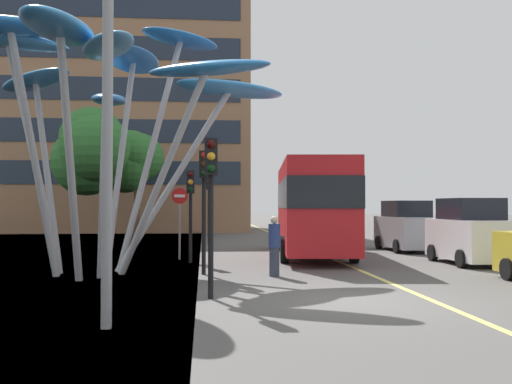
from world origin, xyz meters
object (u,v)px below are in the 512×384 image
object	(u,v)px
traffic_light_kerb_near	(211,182)
car_parked_far	(406,227)
traffic_light_opposite	(209,193)
street_lamp	(126,11)
no_entry_sign	(180,212)
leaf_sculpture	(106,75)
traffic_light_island_mid	(191,196)
car_parked_mid	(470,233)
pedestrian	(274,246)
traffic_light_kerb_far	(204,185)
red_bus	(312,203)

from	to	relation	value
traffic_light_kerb_near	car_parked_far	xyz separation A→B (m)	(8.79, 12.47, -1.48)
traffic_light_opposite	street_lamp	distance (m)	19.88
traffic_light_opposite	no_entry_sign	xyz separation A→B (m)	(-1.15, -7.53, -0.85)
leaf_sculpture	no_entry_sign	distance (m)	6.25
leaf_sculpture	traffic_light_opposite	distance (m)	12.58
traffic_light_island_mid	car_parked_mid	distance (m)	9.79
traffic_light_opposite	pedestrian	size ratio (longest dim) A/B	2.11
traffic_light_kerb_far	no_entry_sign	size ratio (longest dim) A/B	1.35
car_parked_far	traffic_light_island_mid	bearing A→B (deg)	-154.21
red_bus	pedestrian	bearing A→B (deg)	-109.95
red_bus	traffic_light_kerb_far	distance (m)	7.23
red_bus	car_parked_mid	xyz separation A→B (m)	(4.86, -3.49, -1.05)
traffic_light_opposite	car_parked_mid	size ratio (longest dim) A/B	0.94
leaf_sculpture	street_lamp	distance (m)	8.15
no_entry_sign	traffic_light_kerb_far	bearing A→B (deg)	-79.57
traffic_light_opposite	traffic_light_island_mid	bearing A→B (deg)	-94.60
leaf_sculpture	car_parked_far	distance (m)	14.82
traffic_light_kerb_far	car_parked_mid	xyz separation A→B (m)	(9.16, 2.30, -1.56)
traffic_light_opposite	pedestrian	distance (m)	13.20
traffic_light_kerb_near	traffic_light_kerb_far	bearing A→B (deg)	92.01
leaf_sculpture	traffic_light_kerb_far	world-z (taller)	leaf_sculpture
red_bus	car_parked_far	world-z (taller)	red_bus
red_bus	car_parked_far	size ratio (longest dim) A/B	2.42
traffic_light_island_mid	car_parked_mid	size ratio (longest dim) A/B	0.84
leaf_sculpture	street_lamp	world-z (taller)	street_lamp
leaf_sculpture	traffic_light_kerb_far	xyz separation A→B (m)	(2.96, -0.74, -3.34)
traffic_light_kerb_near	traffic_light_kerb_far	size ratio (longest dim) A/B	0.96
car_parked_far	street_lamp	xyz separation A→B (m)	(-10.24, -15.28, 4.23)
leaf_sculpture	traffic_light_kerb_near	distance (m)	6.92
car_parked_mid	street_lamp	size ratio (longest dim) A/B	0.46
traffic_light_kerb_near	traffic_light_kerb_far	world-z (taller)	traffic_light_kerb_far
red_bus	traffic_light_kerb_near	size ratio (longest dim) A/B	2.87
leaf_sculpture	street_lamp	bearing A→B (deg)	-78.16
leaf_sculpture	traffic_light_kerb_near	bearing A→B (deg)	-58.74
traffic_light_opposite	car_parked_mid	world-z (taller)	traffic_light_opposite
traffic_light_kerb_near	traffic_light_island_mid	xyz separation A→B (m)	(-0.62, 7.92, -0.17)
traffic_light_island_mid	street_lamp	size ratio (longest dim) A/B	0.38
traffic_light_island_mid	no_entry_sign	world-z (taller)	traffic_light_island_mid
traffic_light_island_mid	street_lamp	distance (m)	11.15
traffic_light_kerb_near	traffic_light_kerb_far	xyz separation A→B (m)	(-0.15, 4.39, 0.10)
leaf_sculpture	no_entry_sign	world-z (taller)	leaf_sculpture
no_entry_sign	traffic_light_opposite	bearing A→B (deg)	81.31
traffic_light_kerb_far	car_parked_mid	world-z (taller)	traffic_light_kerb_far
car_parked_far	traffic_light_kerb_far	bearing A→B (deg)	-137.92
traffic_light_opposite	car_parked_far	bearing A→B (deg)	-26.61
car_parked_far	traffic_light_kerb_near	bearing A→B (deg)	-125.18
red_bus	traffic_light_opposite	world-z (taller)	red_bus
traffic_light_island_mid	pedestrian	distance (m)	4.98
traffic_light_kerb_near	car_parked_mid	xyz separation A→B (m)	(9.01, 6.69, -1.46)
traffic_light_kerb_far	traffic_light_opposite	distance (m)	12.43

